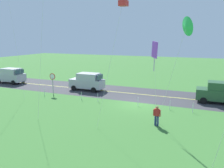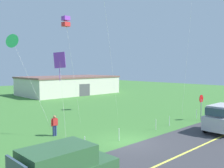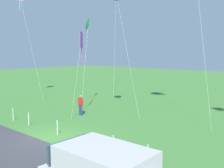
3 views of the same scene
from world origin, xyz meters
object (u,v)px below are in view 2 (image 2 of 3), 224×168
Objects in this scene: stop_sign at (201,102)px; kite_cyan_top at (60,61)px; kite_red_low at (13,41)px; warehouse_distant at (69,85)px; car_suv_foreground at (224,118)px; kite_blue_mid at (66,22)px; person_adult_near at (55,125)px.

stop_sign is 0.39× the size of kite_cyan_top.
kite_cyan_top is at bearing -51.94° from kite_red_low.
stop_sign is 0.14× the size of warehouse_distant.
kite_cyan_top is (2.33, -2.98, -1.56)m from kite_red_low.
warehouse_distant reaches higher than car_suv_foreground.
stop_sign is (2.85, 3.46, 0.65)m from car_suv_foreground.
person_adult_near is at bearing -143.80° from kite_blue_mid.
person_adult_near is at bearing 152.42° from kite_cyan_top.
kite_red_low is at bearing 137.98° from car_suv_foreground.
stop_sign is 14.54m from kite_cyan_top.
kite_red_low is at bearing 165.00° from kite_blue_mid.
car_suv_foreground is at bearing -42.02° from kite_red_low.
kite_red_low is at bearing 73.04° from person_adult_near.
stop_sign is 1.60× the size of person_adult_near.
warehouse_distant is (7.59, 33.40, 0.60)m from car_suv_foreground.
warehouse_distant reaches higher than stop_sign.
car_suv_foreground is at bearing -90.64° from person_adult_near.
kite_cyan_top is at bearing -125.50° from warehouse_distant.
kite_blue_mid is at bearing -15.63° from person_adult_near.
car_suv_foreground is 18.03m from kite_red_low.
kite_blue_mid is (4.18, -1.12, 1.88)m from kite_red_low.
kite_red_low is at bearing 128.06° from kite_cyan_top.
kite_red_low is at bearing -132.47° from warehouse_distant.
person_adult_near is 0.17× the size of kite_blue_mid.
warehouse_distant is (17.86, 25.03, -3.99)m from kite_cyan_top.
kite_red_low is 30.41m from warehouse_distant.
car_suv_foreground is 0.68× the size of kite_cyan_top.
kite_blue_mid is (-11.26, 6.77, 7.38)m from stop_sign.
kite_blue_mid is (-8.42, 10.23, 8.03)m from car_suv_foreground.
car_suv_foreground is 2.75× the size of person_adult_near.
kite_cyan_top reaches higher than car_suv_foreground.
kite_blue_mid reaches higher than warehouse_distant.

